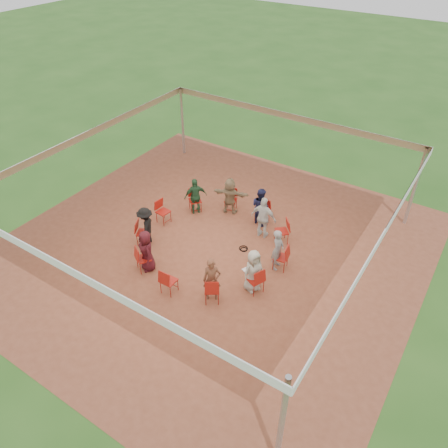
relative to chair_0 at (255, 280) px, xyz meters
The scene contains 25 objects.
ground 2.39m from the chair_0, 156.63° to the left, with size 80.00×80.00×0.00m, color #28551A.
dirt_patch 2.39m from the chair_0, 156.63° to the left, with size 13.00×13.00×0.00m, color brown.
tent 3.04m from the chair_0, 156.63° to the left, with size 10.33×10.33×3.00m.
chair_0 is the anchor object (origin of this frame).
chair_1 1.32m from the chair_0, 82.99° to the left, with size 0.42×0.44×0.90m, color #9F170F, non-canonical shape.
chair_2 2.54m from the chair_0, 99.36° to the left, with size 0.42×0.44×0.90m, color #9F170F, non-canonical shape.
chair_3 3.55m from the chair_0, 115.72° to the left, with size 0.42×0.44×0.90m, color #9F170F, non-canonical shape.
chair_4 4.28m from the chair_0, 132.08° to the left, with size 0.42×0.44×0.90m, color #9F170F, non-canonical shape.
chair_5 4.65m from the chair_0, 148.45° to the left, with size 0.42×0.44×0.90m, color #9F170F, non-canonical shape.
chair_6 4.65m from the chair_0, 164.81° to the left, with size 0.42×0.44×0.90m, color #9F170F, non-canonical shape.
chair_7 4.28m from the chair_0, behind, with size 0.42×0.44×0.90m, color #9F170F, non-canonical shape.
chair_8 3.55m from the chair_0, 162.46° to the right, with size 0.42×0.44×0.90m, color #9F170F, non-canonical shape.
chair_9 2.54m from the chair_0, 146.10° to the right, with size 0.42×0.44×0.90m, color #9F170F, non-canonical shape.
chair_10 1.32m from the chair_0, 129.73° to the right, with size 0.42×0.44×0.90m, color #9F170F, non-canonical shape.
person_seated_0 0.29m from the chair_0, 156.63° to the left, with size 0.70×0.39×1.43m, color #A6A394.
person_seated_1 1.32m from the chair_0, 88.09° to the left, with size 0.52×0.34×1.43m, color gray.
person_seated_2 3.47m from the chair_0, 117.02° to the left, with size 0.69×0.40×1.43m, color #1B1F44.
person_seated_3 4.18m from the chair_0, 132.77° to the left, with size 1.32×0.49×1.43m, color #8C7655.
person_seated_4 4.54m from the chair_0, 148.66° to the left, with size 0.84×0.43×1.43m, color #244E2F.
person_seated_5 4.18m from the chair_0, behind, with size 0.92×0.46×1.43m, color black.
person_seated_6 3.47m from the chair_0, 163.76° to the right, with size 0.70×0.39×1.43m, color #3D0F16.
person_seated_7 1.32m from the chair_0, 134.83° to the right, with size 0.52×0.34×1.43m, color brown.
standing_person 2.70m from the chair_0, 114.12° to the left, with size 0.91×0.47×1.56m, color silver.
cable_coil 2.00m from the chair_0, 130.85° to the left, with size 0.39×0.39×0.03m.
laptop 0.36m from the chair_0, 156.63° to the left, with size 0.40×0.43×0.24m.
Camera 1 is at (6.45, -9.21, 9.43)m, focal length 35.00 mm.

